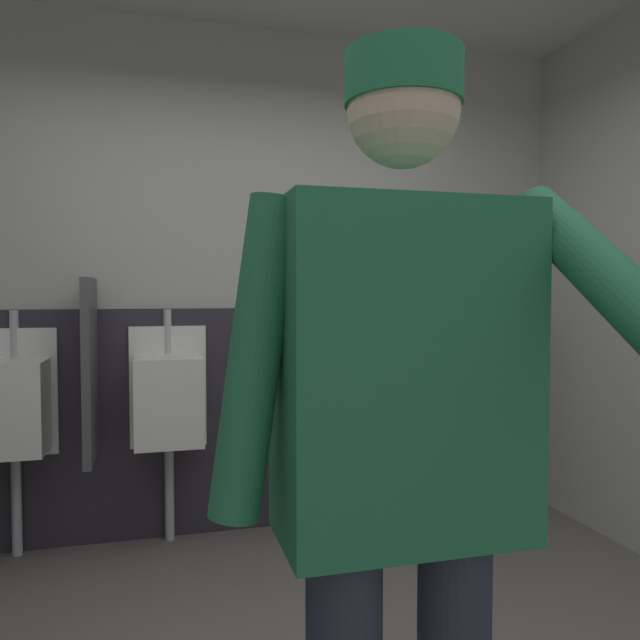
{
  "coord_description": "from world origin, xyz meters",
  "views": [
    {
      "loc": [
        -0.45,
        -1.65,
        1.32
      ],
      "look_at": [
        -0.01,
        -0.02,
        1.25
      ],
      "focal_mm": 34.16,
      "sensor_mm": 36.0,
      "label": 1
    }
  ],
  "objects_px": {
    "urinal_left": "(10,406)",
    "urinal_middle": "(169,399)",
    "urinal_right": "(309,393)",
    "person": "(403,455)"
  },
  "relations": [
    {
      "from": "urinal_left",
      "to": "urinal_right",
      "type": "height_order",
      "value": "same"
    },
    {
      "from": "urinal_left",
      "to": "urinal_middle",
      "type": "distance_m",
      "value": 0.75
    },
    {
      "from": "urinal_right",
      "to": "urinal_middle",
      "type": "bearing_deg",
      "value": 180.0
    },
    {
      "from": "urinal_right",
      "to": "urinal_left",
      "type": "bearing_deg",
      "value": 180.0
    },
    {
      "from": "urinal_middle",
      "to": "urinal_right",
      "type": "distance_m",
      "value": 0.75
    },
    {
      "from": "urinal_middle",
      "to": "urinal_right",
      "type": "relative_size",
      "value": 1.0
    },
    {
      "from": "urinal_right",
      "to": "person",
      "type": "height_order",
      "value": "person"
    },
    {
      "from": "urinal_left",
      "to": "urinal_right",
      "type": "xyz_separation_m",
      "value": [
        1.5,
        0.0,
        0.0
      ]
    },
    {
      "from": "urinal_left",
      "to": "person",
      "type": "height_order",
      "value": "person"
    },
    {
      "from": "urinal_left",
      "to": "urinal_middle",
      "type": "height_order",
      "value": "same"
    }
  ]
}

